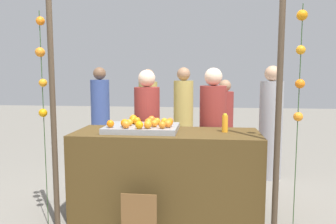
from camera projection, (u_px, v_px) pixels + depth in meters
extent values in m
plane|color=gray|center=(167.00, 214.00, 3.71)|extent=(24.00, 24.00, 0.00)
cube|color=#4C3819|center=(167.00, 173.00, 3.66)|extent=(2.02, 0.76, 0.94)
cube|color=gray|center=(142.00, 128.00, 3.66)|extent=(0.79, 0.58, 0.06)
sphere|color=orange|center=(139.00, 125.00, 3.42)|extent=(0.08, 0.08, 0.08)
sphere|color=orange|center=(169.00, 123.00, 3.58)|extent=(0.08, 0.08, 0.08)
sphere|color=orange|center=(164.00, 121.00, 3.73)|extent=(0.07, 0.07, 0.07)
sphere|color=orange|center=(148.00, 125.00, 3.44)|extent=(0.08, 0.08, 0.08)
sphere|color=orange|center=(129.00, 123.00, 3.63)|extent=(0.07, 0.07, 0.07)
sphere|color=orange|center=(125.00, 123.00, 3.54)|extent=(0.09, 0.09, 0.09)
sphere|color=orange|center=(133.00, 121.00, 3.78)|extent=(0.07, 0.07, 0.07)
sphere|color=orange|center=(133.00, 119.00, 3.88)|extent=(0.09, 0.09, 0.09)
sphere|color=orange|center=(154.00, 124.00, 3.54)|extent=(0.07, 0.07, 0.07)
sphere|color=orange|center=(152.00, 119.00, 3.85)|extent=(0.08, 0.08, 0.08)
sphere|color=orange|center=(137.00, 121.00, 3.73)|extent=(0.08, 0.08, 0.08)
sphere|color=orange|center=(110.00, 124.00, 3.52)|extent=(0.08, 0.08, 0.08)
sphere|color=orange|center=(170.00, 121.00, 3.75)|extent=(0.07, 0.07, 0.07)
sphere|color=orange|center=(162.00, 125.00, 3.44)|extent=(0.08, 0.08, 0.08)
sphere|color=orange|center=(157.00, 121.00, 3.70)|extent=(0.08, 0.08, 0.08)
sphere|color=orange|center=(168.00, 124.00, 3.51)|extent=(0.08, 0.08, 0.08)
sphere|color=orange|center=(148.00, 122.00, 3.59)|extent=(0.09, 0.09, 0.09)
sphere|color=orange|center=(126.00, 125.00, 3.46)|extent=(0.08, 0.08, 0.08)
cylinder|color=orange|center=(225.00, 124.00, 3.57)|extent=(0.06, 0.06, 0.19)
cylinder|color=yellow|center=(225.00, 114.00, 3.56)|extent=(0.04, 0.04, 0.02)
cube|color=brown|center=(139.00, 217.00, 3.15)|extent=(0.35, 0.01, 0.45)
cube|color=black|center=(139.00, 216.00, 3.16)|extent=(0.32, 0.02, 0.43)
cylinder|color=maroon|center=(147.00, 141.00, 4.26)|extent=(0.33, 0.33, 1.40)
sphere|color=beige|center=(147.00, 79.00, 4.17)|extent=(0.22, 0.22, 0.22)
cylinder|color=maroon|center=(212.00, 142.00, 4.17)|extent=(0.33, 0.33, 1.42)
sphere|color=beige|center=(213.00, 77.00, 4.07)|extent=(0.22, 0.22, 0.22)
cylinder|color=#99999E|center=(270.00, 130.00, 4.93)|extent=(0.34, 0.34, 1.46)
sphere|color=tan|center=(273.00, 73.00, 4.83)|extent=(0.23, 0.23, 0.23)
cylinder|color=tan|center=(148.00, 122.00, 5.93)|extent=(0.33, 0.33, 1.43)
sphere|color=#A87A59|center=(148.00, 75.00, 5.83)|extent=(0.22, 0.22, 0.22)
cylinder|color=maroon|center=(224.00, 129.00, 5.59)|extent=(0.30, 0.30, 1.28)
sphere|color=#A87A59|center=(225.00, 86.00, 5.51)|extent=(0.20, 0.20, 0.20)
cylinder|color=#384C8C|center=(101.00, 120.00, 6.08)|extent=(0.34, 0.34, 1.47)
sphere|color=brown|center=(99.00, 73.00, 5.99)|extent=(0.23, 0.23, 0.23)
cylinder|color=tan|center=(183.00, 123.00, 5.72)|extent=(0.34, 0.34, 1.46)
sphere|color=#A87A59|center=(184.00, 74.00, 5.62)|extent=(0.23, 0.23, 0.23)
cylinder|color=#473828|center=(53.00, 116.00, 3.29)|extent=(0.06, 0.06, 2.31)
cylinder|color=#473828|center=(278.00, 119.00, 3.05)|extent=(0.06, 0.06, 2.31)
cylinder|color=#2D4C23|center=(44.00, 122.00, 3.32)|extent=(0.01, 0.01, 2.18)
sphere|color=orange|center=(40.00, 21.00, 3.21)|extent=(0.09, 0.09, 0.09)
sphere|color=orange|center=(40.00, 52.00, 3.24)|extent=(0.09, 0.09, 0.09)
sphere|color=orange|center=(43.00, 83.00, 3.27)|extent=(0.08, 0.08, 0.08)
sphere|color=orange|center=(43.00, 113.00, 3.30)|extent=(0.08, 0.08, 0.08)
cylinder|color=#2D4C23|center=(297.00, 127.00, 3.01)|extent=(0.01, 0.01, 2.18)
sphere|color=orange|center=(302.00, 15.00, 2.89)|extent=(0.09, 0.09, 0.09)
sphere|color=orange|center=(301.00, 50.00, 2.94)|extent=(0.08, 0.08, 0.08)
sphere|color=orange|center=(300.00, 84.00, 2.96)|extent=(0.09, 0.09, 0.09)
sphere|color=orange|center=(298.00, 117.00, 3.01)|extent=(0.09, 0.09, 0.09)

